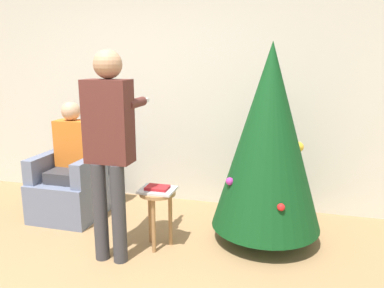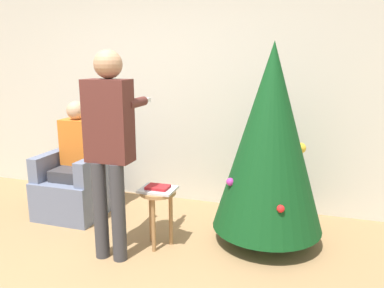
# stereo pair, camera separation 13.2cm
# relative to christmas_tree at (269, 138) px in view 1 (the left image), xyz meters

# --- Properties ---
(wall_back) EXTENTS (8.00, 0.06, 2.70)m
(wall_back) POSITION_rel_christmas_tree_xyz_m (-1.15, 0.83, 0.36)
(wall_back) COLOR beige
(wall_back) RESTS_ON ground_plane
(christmas_tree) EXTENTS (1.00, 1.00, 1.83)m
(christmas_tree) POSITION_rel_christmas_tree_xyz_m (0.00, 0.00, 0.00)
(christmas_tree) COLOR brown
(christmas_tree) RESTS_ON ground_plane
(armchair) EXTENTS (0.67, 0.74, 0.94)m
(armchair) POSITION_rel_christmas_tree_xyz_m (-2.09, 0.07, -0.66)
(armchair) COLOR slate
(armchair) RESTS_ON ground_plane
(person_seated) EXTENTS (0.36, 0.46, 1.24)m
(person_seated) POSITION_rel_christmas_tree_xyz_m (-2.09, 0.05, -0.32)
(person_seated) COLOR #38383D
(person_seated) RESTS_ON ground_plane
(person_standing) EXTENTS (0.40, 0.57, 1.75)m
(person_standing) POSITION_rel_christmas_tree_xyz_m (-1.23, -0.66, 0.06)
(person_standing) COLOR #38383D
(person_standing) RESTS_ON ground_plane
(side_stool) EXTENTS (0.32, 0.32, 0.53)m
(side_stool) POSITION_rel_christmas_tree_xyz_m (-0.93, -0.39, -0.58)
(side_stool) COLOR #A37547
(side_stool) RESTS_ON ground_plane
(laptop) EXTENTS (0.31, 0.25, 0.02)m
(laptop) POSITION_rel_christmas_tree_xyz_m (-0.93, -0.39, -0.45)
(laptop) COLOR silver
(laptop) RESTS_ON side_stool
(book) EXTENTS (0.20, 0.14, 0.02)m
(book) POSITION_rel_christmas_tree_xyz_m (-0.93, -0.39, -0.43)
(book) COLOR #B21E23
(book) RESTS_ON laptop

